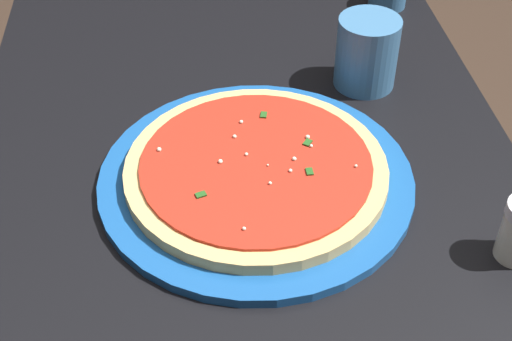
# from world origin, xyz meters

# --- Properties ---
(restaurant_table) EXTENTS (1.03, 0.69, 0.76)m
(restaurant_table) POSITION_xyz_m (0.00, 0.00, 0.61)
(restaurant_table) COLOR black
(restaurant_table) RESTS_ON ground_plane
(serving_plate) EXTENTS (0.38, 0.38, 0.01)m
(serving_plate) POSITION_xyz_m (-0.03, -0.01, 0.77)
(serving_plate) COLOR #195199
(serving_plate) RESTS_ON restaurant_table
(pizza) EXTENTS (0.31, 0.31, 0.02)m
(pizza) POSITION_xyz_m (-0.03, -0.01, 0.79)
(pizza) COLOR #DBB26B
(pizza) RESTS_ON serving_plate
(cup_tall_drink) EXTENTS (0.09, 0.09, 0.10)m
(cup_tall_drink) POSITION_xyz_m (0.17, -0.19, 0.81)
(cup_tall_drink) COLOR teal
(cup_tall_drink) RESTS_ON restaurant_table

